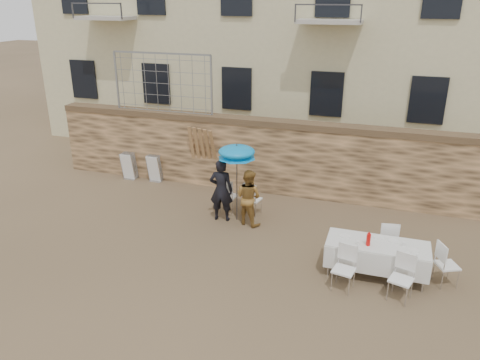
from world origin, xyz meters
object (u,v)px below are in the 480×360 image
(soda_bottle, at_px, (368,240))
(table_chair_side, at_px, (447,264))
(umbrella, at_px, (237,154))
(couple_chair_right, at_px, (253,198))
(banquet_table, at_px, (378,245))
(man_suit, at_px, (221,190))
(table_chair_back, at_px, (388,239))
(couple_chair_left, at_px, (228,195))
(table_chair_front_right, at_px, (401,279))
(table_chair_front_left, at_px, (344,269))
(chair_stack_left, at_px, (131,164))
(chair_stack_right, at_px, (156,167))
(woman_dress, at_px, (248,197))

(soda_bottle, distance_m, table_chair_side, 1.67)
(umbrella, xyz_separation_m, soda_bottle, (3.46, -1.76, -0.95))
(couple_chair_right, distance_m, banquet_table, 3.94)
(man_suit, height_order, table_chair_back, man_suit)
(couple_chair_left, height_order, table_chair_front_right, same)
(couple_chair_left, bearing_deg, umbrella, 132.78)
(table_chair_front_left, distance_m, table_chair_front_right, 1.10)
(couple_chair_right, relative_size, chair_stack_left, 1.04)
(table_chair_side, distance_m, chair_stack_left, 9.93)
(man_suit, xyz_separation_m, couple_chair_right, (0.70, 0.55, -0.37))
(man_suit, height_order, table_chair_front_right, man_suit)
(couple_chair_left, xyz_separation_m, chair_stack_left, (-3.88, 1.43, -0.02))
(chair_stack_right, bearing_deg, chair_stack_left, 180.00)
(banquet_table, bearing_deg, man_suit, 159.64)
(man_suit, xyz_separation_m, chair_stack_left, (-3.88, 1.98, -0.39))
(couple_chair_right, height_order, table_chair_back, same)
(umbrella, distance_m, chair_stack_left, 4.88)
(table_chair_side, bearing_deg, woman_dress, 48.36)
(table_chair_side, bearing_deg, banquet_table, 69.06)
(woman_dress, bearing_deg, table_chair_front_right, 168.44)
(couple_chair_left, distance_m, banquet_table, 4.55)
(couple_chair_left, xyz_separation_m, banquet_table, (4.06, -2.06, 0.25))
(couple_chair_left, height_order, table_chair_back, same)
(banquet_table, height_order, table_chair_side, table_chair_side)
(woman_dress, relative_size, couple_chair_left, 1.56)
(umbrella, bearing_deg, woman_dress, -15.95)
(soda_bottle, bearing_deg, table_chair_front_right, -40.60)
(man_suit, relative_size, couple_chair_left, 1.77)
(couple_chair_left, xyz_separation_m, table_chair_front_left, (3.46, -2.81, 0.00))
(table_chair_back, bearing_deg, man_suit, -17.81)
(couple_chair_right, relative_size, soda_bottle, 3.69)
(couple_chair_left, height_order, table_chair_side, same)
(chair_stack_right, bearing_deg, soda_bottle, -28.04)
(umbrella, distance_m, chair_stack_right, 4.11)
(umbrella, relative_size, couple_chair_right, 2.05)
(man_suit, bearing_deg, chair_stack_left, -34.43)
(couple_chair_right, bearing_deg, couple_chair_left, 11.98)
(chair_stack_left, bearing_deg, umbrella, -23.78)
(woman_dress, height_order, chair_stack_left, woman_dress)
(woman_dress, height_order, couple_chair_right, woman_dress)
(couple_chair_left, height_order, couple_chair_right, same)
(couple_chair_left, bearing_deg, table_chair_back, 164.71)
(couple_chair_left, bearing_deg, chair_stack_right, -24.58)
(couple_chair_left, xyz_separation_m, soda_bottle, (3.86, -2.21, 0.43))
(table_chair_front_left, height_order, table_chair_back, same)
(man_suit, relative_size, table_chair_front_left, 1.77)
(couple_chair_left, height_order, table_chair_front_left, same)
(table_chair_front_left, height_order, table_chair_side, same)
(table_chair_back, bearing_deg, couple_chair_left, -24.84)
(umbrella, bearing_deg, table_chair_side, -16.58)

